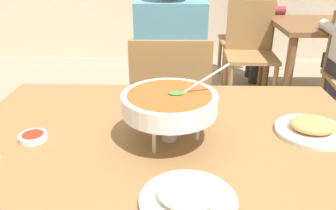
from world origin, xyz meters
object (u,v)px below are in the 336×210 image
(chair_diner_main, at_px, (171,104))
(patron_bg_left, at_px, (250,10))
(rice_plate, at_px, (188,197))
(dining_table_far, at_px, (331,38))
(curry_bowl, at_px, (170,104))
(chair_bg_corner, at_px, (250,46))
(dining_table_main, at_px, (167,162))
(diner_main, at_px, (171,62))
(sauce_dish, at_px, (33,137))
(appetizer_plate, at_px, (312,128))
(chair_bg_left, at_px, (251,33))

(chair_diner_main, bearing_deg, patron_bg_left, 66.77)
(rice_plate, xyz_separation_m, patron_bg_left, (0.72, 2.90, -0.01))
(dining_table_far, bearing_deg, curry_bowl, -124.31)
(dining_table_far, relative_size, patron_bg_left, 0.76)
(curry_bowl, relative_size, chair_bg_corner, 0.37)
(dining_table_main, bearing_deg, diner_main, 90.00)
(sauce_dish, bearing_deg, appetizer_plate, 4.15)
(dining_table_far, xyz_separation_m, chair_bg_left, (-0.58, 0.57, -0.09))
(patron_bg_left, bearing_deg, chair_bg_corner, -98.82)
(curry_bowl, distance_m, chair_bg_corner, 2.21)
(curry_bowl, distance_m, patron_bg_left, 2.70)
(dining_table_main, xyz_separation_m, diner_main, (0.00, 0.80, 0.11))
(curry_bowl, relative_size, sauce_dish, 3.69)
(rice_plate, relative_size, chair_bg_corner, 0.27)
(appetizer_plate, distance_m, chair_bg_left, 2.57)
(dining_table_far, height_order, chair_bg_corner, chair_bg_corner)
(chair_bg_corner, bearing_deg, dining_table_main, -108.68)
(curry_bowl, xyz_separation_m, chair_bg_corner, (0.69, 2.08, -0.35))
(curry_bowl, relative_size, rice_plate, 1.39)
(appetizer_plate, xyz_separation_m, sauce_dish, (-0.92, -0.07, -0.01))
(chair_bg_left, bearing_deg, dining_table_main, -107.37)
(sauce_dish, bearing_deg, curry_bowl, 1.71)
(appetizer_plate, height_order, dining_table_far, appetizer_plate)
(diner_main, bearing_deg, rice_plate, -86.91)
(chair_bg_corner, distance_m, patron_bg_left, 0.57)
(chair_diner_main, height_order, sauce_dish, chair_diner_main)
(sauce_dish, height_order, chair_bg_corner, chair_bg_corner)
(dining_table_far, distance_m, chair_bg_left, 0.82)
(appetizer_plate, xyz_separation_m, dining_table_far, (0.90, 1.96, -0.15))
(appetizer_plate, bearing_deg, chair_diner_main, 123.92)
(chair_bg_left, bearing_deg, chair_bg_corner, -101.92)
(dining_table_main, xyz_separation_m, sauce_dish, (-0.44, -0.03, 0.11))
(chair_diner_main, xyz_separation_m, chair_bg_left, (0.81, 1.81, 0.00))
(sauce_dish, distance_m, dining_table_far, 2.73)
(dining_table_main, bearing_deg, chair_diner_main, 90.00)
(chair_bg_left, bearing_deg, rice_plate, -104.44)
(sauce_dish, bearing_deg, diner_main, 62.17)
(chair_bg_left, bearing_deg, sauce_dish, -115.50)
(patron_bg_left, bearing_deg, dining_table_far, -43.44)
(chair_bg_left, xyz_separation_m, chair_bg_corner, (-0.11, -0.51, 0.00))
(sauce_dish, relative_size, chair_bg_left, 0.10)
(rice_plate, bearing_deg, curry_bowl, 99.49)
(appetizer_plate, relative_size, chair_bg_left, 0.27)
(dining_table_main, distance_m, appetizer_plate, 0.50)
(rice_plate, distance_m, dining_table_far, 2.68)
(rice_plate, height_order, chair_bg_corner, chair_bg_corner)
(curry_bowl, height_order, rice_plate, curry_bowl)
(diner_main, height_order, chair_bg_left, diner_main)
(appetizer_plate, distance_m, patron_bg_left, 2.55)
(sauce_dish, bearing_deg, chair_bg_left, 64.50)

